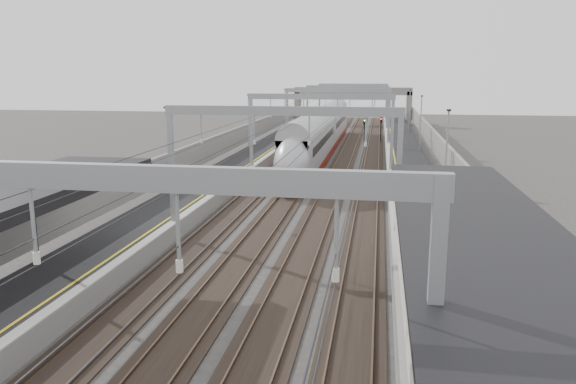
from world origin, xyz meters
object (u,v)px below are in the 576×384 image
(train, at_px, (321,137))
(signal_green, at_px, (301,127))
(bench, at_px, (473,321))
(overbridge, at_px, (353,96))

(train, distance_m, signal_green, 10.75)
(bench, xyz_separation_m, signal_green, (-13.54, 57.44, 0.81))
(train, bearing_deg, bench, -78.26)
(overbridge, height_order, train, overbridge)
(bench, relative_size, signal_green, 0.57)
(overbridge, height_order, bench, overbridge)
(bench, distance_m, signal_green, 59.02)
(overbridge, relative_size, bench, 11.02)
(overbridge, xyz_separation_m, bench, (8.34, -90.52, -3.71))
(train, bearing_deg, signal_green, 110.13)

